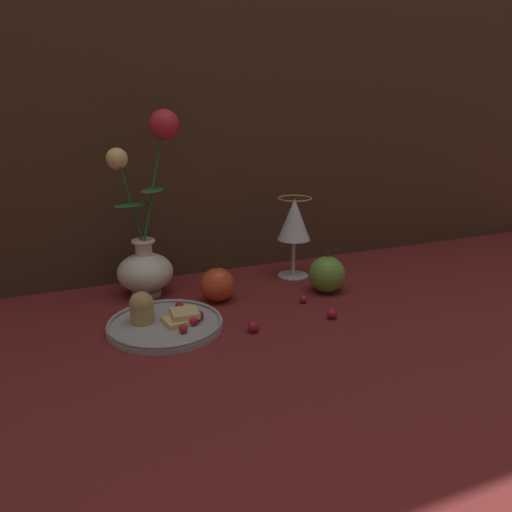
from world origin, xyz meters
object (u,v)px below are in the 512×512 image
Objects in this scene: apple_beside_vase at (328,275)px; plate_with_pastries at (163,321)px; vase at (146,246)px; wine_glass at (294,222)px; apple_near_glass at (218,285)px.

plate_with_pastries is at bearing -173.51° from apple_beside_vase.
vase is 0.33m from wine_glass.
wine_glass is at bearing 25.44° from plate_with_pastries.
plate_with_pastries is 0.36m from apple_beside_vase.
plate_with_pastries is at bearing -147.40° from apple_near_glass.
apple_beside_vase is 0.23m from apple_near_glass.
vase is at bearing 159.43° from apple_beside_vase.
plate_with_pastries is 0.39m from wine_glass.
apple_beside_vase is (0.02, -0.12, -0.09)m from wine_glass.
plate_with_pastries is 2.30× the size of apple_beside_vase.
wine_glass is 0.15m from apple_beside_vase.
vase is at bearing 178.27° from wine_glass.
wine_glass is 0.24m from apple_near_glass.
apple_near_glass is at bearing 32.60° from plate_with_pastries.
apple_beside_vase is at bearing -20.57° from vase.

